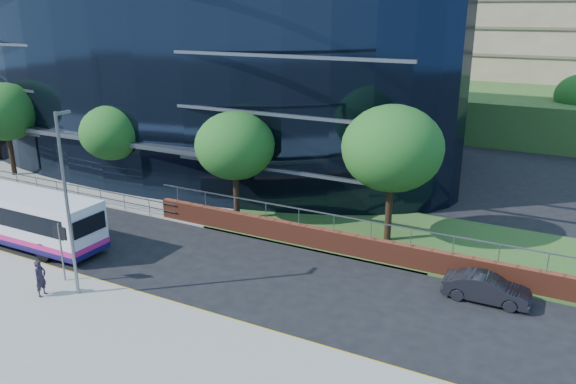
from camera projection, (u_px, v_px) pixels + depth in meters
The scene contains 18 objects.
ground at pixel (29, 252), 29.14m from camera, with size 200.00×200.00×0.00m, color black.
kerb at pixel (12, 257), 28.27m from camera, with size 80.00×0.25×0.16m, color gray.
yellow_line_outer at pixel (16, 257), 28.46m from camera, with size 80.00×0.08×0.01m, color gold.
yellow_line_inner at pixel (18, 256), 28.59m from camera, with size 80.00×0.08×0.01m, color gold.
far_forecourt at pixel (102, 181), 41.03m from camera, with size 50.00×8.00×0.10m, color gray.
grass_verge at pixel (549, 263), 27.65m from camera, with size 36.00×8.00×0.12m, color #2D511E.
glass_office at pixel (200, 61), 45.95m from camera, with size 44.00×23.10×16.00m.
retaining_wall at pixel (451, 265), 26.16m from camera, with size 34.00×0.40×2.11m.
guard_railings at pixel (36, 181), 38.33m from camera, with size 24.00×0.05×1.10m.
street_sign at pixel (60, 240), 25.13m from camera, with size 0.85×0.09×2.80m.
tree_far_a at pixel (5, 112), 40.98m from camera, with size 4.95×4.95×6.98m.
tree_far_b at pixel (112, 133), 37.15m from camera, with size 4.29×4.29×6.05m.
tree_far_c at pixel (235, 146), 32.17m from camera, with size 4.62×4.62×6.51m.
tree_far_d at pixel (392, 148), 28.79m from camera, with size 5.28×5.28×7.44m.
streetlight_east at pixel (67, 200), 23.26m from camera, with size 0.15×0.77×8.00m.
city_bus at pixel (19, 216), 29.81m from camera, with size 10.66×2.50×2.87m.
parked_car at pixel (487, 288), 24.04m from camera, with size 1.27×3.64×1.20m, color black.
pedestrian at pixel (41, 278), 24.14m from camera, with size 0.60×0.39×1.64m, color #271D2C.
Camera 1 is at (24.42, -17.31, 11.98)m, focal length 35.00 mm.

